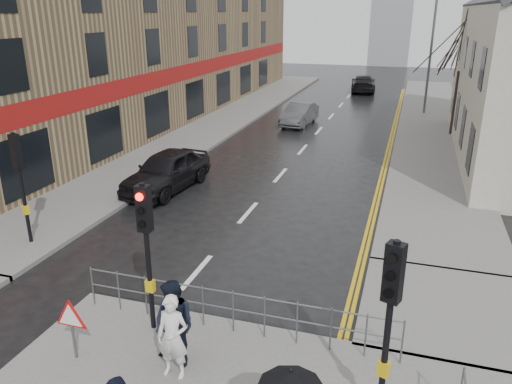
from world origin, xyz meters
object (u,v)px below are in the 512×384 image
Objects in this scene: pedestrian_b at (174,324)px; car_mid at (299,114)px; car_parked at (167,171)px; pedestrian_a at (173,337)px.

pedestrian_b is 23.17m from car_mid.
car_parked reaches higher than car_mid.
car_mid is (-2.73, 23.00, -0.38)m from pedestrian_b.
pedestrian_a reaches higher than car_mid.
pedestrian_b is at bearing -78.03° from car_mid.
car_mid is at bearing 112.09° from pedestrian_b.
car_parked is 1.14× the size of car_mid.
car_mid is (2.37, 13.38, -0.12)m from car_parked.
car_parked is (-5.22, 9.94, -0.22)m from pedestrian_a.
pedestrian_b is 10.89m from car_parked.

